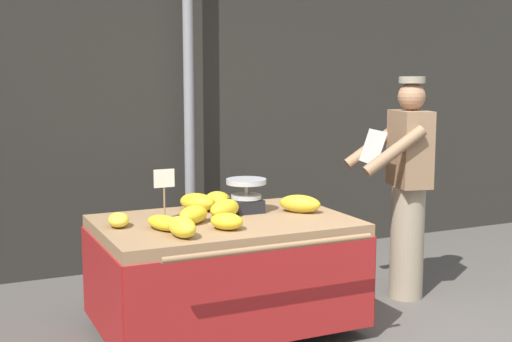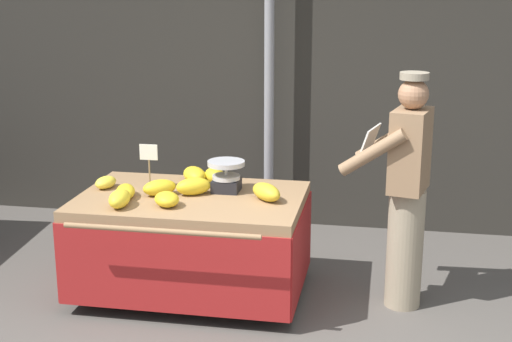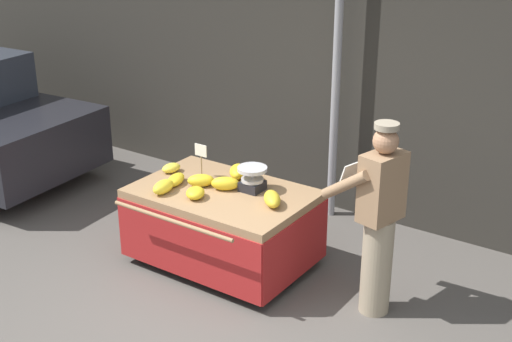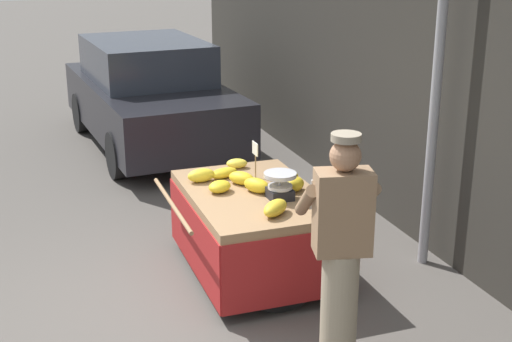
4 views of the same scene
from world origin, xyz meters
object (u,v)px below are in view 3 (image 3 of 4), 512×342
Objects in this scene: banana_bunch_2 at (272,199)px; banana_bunch_6 at (171,168)px; weighing_scale at (252,179)px; banana_bunch_0 at (163,187)px; banana_bunch_8 at (252,175)px; price_sign at (201,153)px; vendor_person at (378,219)px; banana_bunch_3 at (238,171)px; banana_bunch_7 at (201,180)px; banana_bunch_5 at (195,193)px; banana_bunch_4 at (225,184)px; banana_bunch_1 at (176,180)px; banana_cart at (222,211)px; street_pole at (336,74)px.

banana_bunch_2 is 1.47× the size of banana_bunch_6.
weighing_scale is 1.39× the size of banana_bunch_6.
banana_bunch_8 is (0.51, 0.71, 0.00)m from banana_bunch_0.
price_sign is 1.92m from vendor_person.
banana_bunch_3 is 0.41m from banana_bunch_7.
vendor_person reaches higher than banana_bunch_5.
banana_bunch_5 is 0.28m from banana_bunch_7.
banana_bunch_4 is at bearing 69.83° from banana_bunch_5.
banana_bunch_2 reaches higher than banana_bunch_7.
banana_bunch_5 is (0.36, -0.15, 0.01)m from banana_bunch_1.
banana_bunch_5 reaches higher than banana_cart.
banana_bunch_2 is 0.17× the size of vendor_person.
weighing_scale is at bearing 177.05° from vendor_person.
weighing_scale is 0.82× the size of price_sign.
banana_bunch_6 is 0.83m from banana_bunch_8.
banana_cart is (-0.32, -1.57, -1.04)m from street_pole.
banana_bunch_7 is (-0.79, -0.02, -0.00)m from banana_bunch_2.
vendor_person is (1.97, 0.45, 0.03)m from banana_bunch_0.
weighing_scale reaches higher than banana_bunch_2.
banana_bunch_1 is 1.45× the size of banana_bunch_6.
banana_cart is 5.74× the size of banana_bunch_1.
banana_bunch_8 is at bearing -100.37° from street_pole.
street_pole is 10.89× the size of banana_bunch_2.
banana_bunch_0 is 2.02m from vendor_person.
banana_bunch_0 is 0.58m from banana_bunch_4.
banana_bunch_7 reaches higher than banana_bunch_6.
banana_bunch_2 is at bearing 6.84° from banana_bunch_1.
price_sign is at bearing 170.52° from banana_bunch_2.
weighing_scale is 0.83m from banana_bunch_0.
vendor_person is at bearing 5.90° from banana_bunch_2.
banana_cart is 1.59m from vendor_person.
street_pole is 1.69m from price_sign.
banana_bunch_2 is at bearing -9.48° from price_sign.
street_pole is at bearing 98.88° from banana_bunch_2.
weighing_scale is at bearing -93.51° from street_pole.
banana_bunch_3 is (-0.30, 0.18, -0.05)m from weighing_scale.
price_sign is 1.70× the size of banana_bunch_8.
weighing_scale is 1.06× the size of banana_bunch_4.
banana_bunch_0 is 0.78m from banana_bunch_3.
banana_bunch_4 is (-0.55, 0.04, 0.00)m from banana_bunch_2.
banana_bunch_2 is at bearing 1.73° from banana_bunch_7.
banana_bunch_2 is (0.25, -1.58, -0.77)m from street_pole.
banana_bunch_3 is (0.30, 0.19, -0.18)m from price_sign.
banana_bunch_1 is at bearing -156.62° from banana_bunch_7.
banana_bunch_0 is at bearing -138.35° from banana_bunch_4.
banana_bunch_1 is (-0.04, 0.22, -0.02)m from banana_bunch_0.
weighing_scale is at bearing -31.36° from banana_bunch_3.
banana_bunch_6 is (-1.01, -1.50, -0.79)m from street_pole.
banana_bunch_7 is 1.26× the size of banana_bunch_8.
weighing_scale reaches higher than banana_bunch_5.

